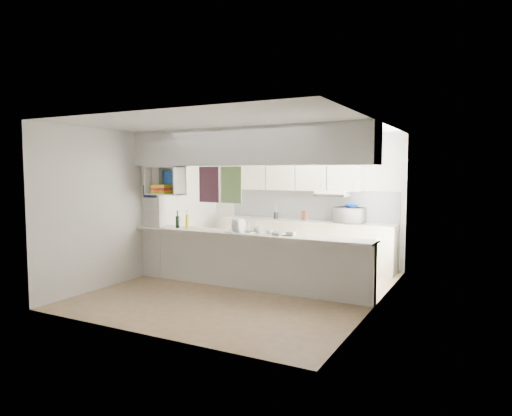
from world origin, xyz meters
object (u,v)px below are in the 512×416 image
Objects in this scene: microwave at (350,215)px; wine_bottles at (183,221)px; bowl at (352,206)px; dish_rack at (241,227)px.

microwave is 3.17m from wine_bottles.
microwave is 1.67× the size of wine_bottles.
wine_bottles is (-2.42, -2.10, -0.21)m from bowl.
dish_rack is at bearing 70.68° from microwave.
microwave is 2.03× the size of bowl.
bowl is 0.58× the size of dish_rack.
dish_rack is (-1.24, -2.12, -0.24)m from bowl.
bowl is at bearing 63.96° from dish_rack.
bowl is at bearing 41.03° from wine_bottles.
microwave is at bearing 41.49° from wine_bottles.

